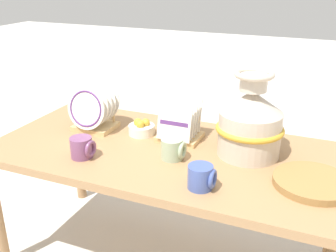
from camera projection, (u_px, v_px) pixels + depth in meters
The scene contains 9 objects.
display_table at pixel (168, 162), 1.73m from camera, with size 1.54×0.75×0.60m.
ceramic_vase at pixel (250, 121), 1.61m from camera, with size 0.28×0.28×0.36m.
dish_rack_round_plates at pixel (94, 111), 1.89m from camera, with size 0.20×0.19×0.22m.
dish_rack_square_plates at pixel (180, 126), 1.78m from camera, with size 0.19×0.18×0.18m.
wicker_charger_stack at pixel (313, 182), 1.42m from camera, with size 0.29×0.29×0.03m.
mug_sage_glaze at pixel (173, 149), 1.61m from camera, with size 0.10×0.09×0.09m.
mug_plum_glaze at pixel (82, 148), 1.62m from camera, with size 0.10×0.09×0.09m.
mug_cobalt_glaze at pixel (202, 177), 1.39m from camera, with size 0.10×0.09×0.09m.
fruit_bowl at pixel (142, 128), 1.85m from camera, with size 0.12×0.12×0.08m.
Camera 1 is at (0.60, -1.42, 1.34)m, focal length 42.00 mm.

